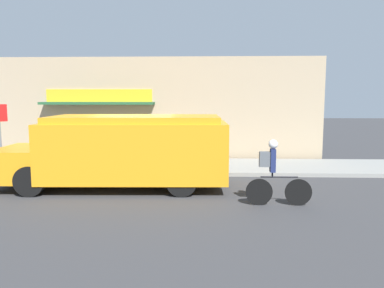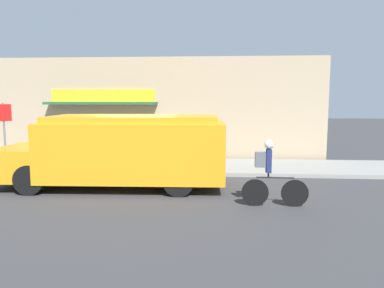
# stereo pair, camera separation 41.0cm
# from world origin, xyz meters

# --- Properties ---
(ground_plane) EXTENTS (70.00, 70.00, 0.00)m
(ground_plane) POSITION_xyz_m (0.00, 0.00, 0.00)
(ground_plane) COLOR #38383A
(sidewalk) EXTENTS (28.00, 2.91, 0.13)m
(sidewalk) POSITION_xyz_m (0.00, 1.45, 0.06)
(sidewalk) COLOR gray
(sidewalk) RESTS_ON ground_plane
(storefront) EXTENTS (14.13, 0.83, 4.21)m
(storefront) POSITION_xyz_m (-0.08, 3.20, 2.12)
(storefront) COLOR tan
(storefront) RESTS_ON ground_plane
(school_bus) EXTENTS (6.53, 2.83, 2.07)m
(school_bus) POSITION_xyz_m (-0.01, -1.58, 1.09)
(school_bus) COLOR orange
(school_bus) RESTS_ON ground_plane
(cyclist) EXTENTS (1.59, 0.22, 1.60)m
(cyclist) POSITION_xyz_m (3.99, -3.24, 0.79)
(cyclist) COLOR black
(cyclist) RESTS_ON ground_plane
(stop_sign_post) EXTENTS (0.45, 0.45, 2.27)m
(stop_sign_post) POSITION_xyz_m (-4.84, 0.58, 1.65)
(stop_sign_post) COLOR slate
(stop_sign_post) RESTS_ON sidewalk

